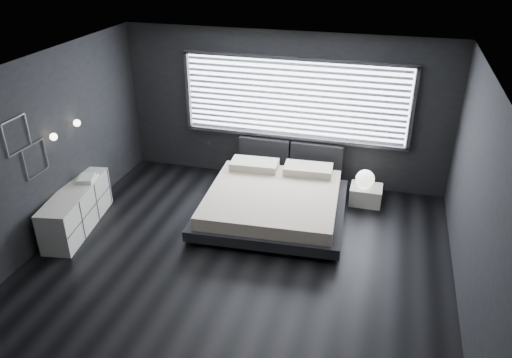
# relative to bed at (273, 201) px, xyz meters

# --- Properties ---
(room) EXTENTS (6.04, 6.00, 2.80)m
(room) POSITION_rel_bed_xyz_m (-0.17, -1.30, 1.12)
(room) COLOR black
(room) RESTS_ON ground
(window) EXTENTS (4.14, 0.09, 1.52)m
(window) POSITION_rel_bed_xyz_m (0.03, 1.39, 1.33)
(window) COLOR white
(window) RESTS_ON ground
(headboard) EXTENTS (1.96, 0.16, 0.52)m
(headboard) POSITION_rel_bed_xyz_m (0.00, 1.34, 0.29)
(headboard) COLOR black
(headboard) RESTS_ON ground
(sconce_near) EXTENTS (0.18, 0.11, 0.11)m
(sconce_near) POSITION_rel_bed_xyz_m (-3.05, -1.25, 1.32)
(sconce_near) COLOR silver
(sconce_near) RESTS_ON ground
(sconce_far) EXTENTS (0.18, 0.11, 0.11)m
(sconce_far) POSITION_rel_bed_xyz_m (-3.05, -0.65, 1.32)
(sconce_far) COLOR silver
(sconce_far) RESTS_ON ground
(wall_art_upper) EXTENTS (0.01, 0.48, 0.48)m
(wall_art_upper) POSITION_rel_bed_xyz_m (-3.14, -1.85, 1.57)
(wall_art_upper) COLOR #47474C
(wall_art_upper) RESTS_ON ground
(wall_art_lower) EXTENTS (0.01, 0.48, 0.48)m
(wall_art_lower) POSITION_rel_bed_xyz_m (-3.14, -1.60, 1.10)
(wall_art_lower) COLOR #47474C
(wall_art_lower) RESTS_ON ground
(bed) EXTENTS (2.50, 2.40, 0.61)m
(bed) POSITION_rel_bed_xyz_m (0.00, 0.00, 0.00)
(bed) COLOR black
(bed) RESTS_ON ground
(nightstand) EXTENTS (0.54, 0.45, 0.32)m
(nightstand) POSITION_rel_bed_xyz_m (1.47, 0.87, -0.13)
(nightstand) COLOR silver
(nightstand) RESTS_ON ground
(orb_lamp) EXTENTS (0.32, 0.32, 0.32)m
(orb_lamp) POSITION_rel_bed_xyz_m (1.43, 0.84, 0.19)
(orb_lamp) COLOR white
(orb_lamp) RESTS_ON nightstand
(dresser) EXTENTS (0.74, 1.75, 0.68)m
(dresser) POSITION_rel_bed_xyz_m (-2.94, -1.17, 0.06)
(dresser) COLOR silver
(dresser) RESTS_ON ground
(book_stack) EXTENTS (0.35, 0.41, 0.07)m
(book_stack) POSITION_rel_bed_xyz_m (-2.93, -0.82, 0.43)
(book_stack) COLOR white
(book_stack) RESTS_ON dresser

